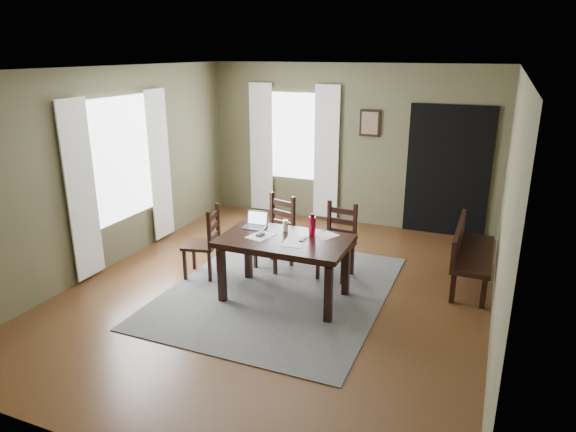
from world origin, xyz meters
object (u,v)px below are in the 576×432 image
at_px(bench, 468,249).
at_px(chair_back_left, 276,233).
at_px(water_bottle, 312,226).
at_px(chair_end, 204,243).
at_px(chair_back_right, 337,242).
at_px(dining_table, 285,246).
at_px(laptop, 256,223).

bearing_deg(bench, chair_back_left, 99.57).
bearing_deg(water_bottle, chair_end, -179.69).
relative_size(chair_end, bench, 0.68).
distance_m(chair_back_left, chair_back_right, 0.88).
height_order(dining_table, bench, bench).
height_order(bench, water_bottle, water_bottle).
distance_m(chair_back_left, bench, 2.53).
relative_size(dining_table, laptop, 5.22).
height_order(dining_table, water_bottle, water_bottle).
relative_size(chair_back_left, water_bottle, 3.55).
bearing_deg(bench, water_bottle, 121.96).
distance_m(bench, water_bottle, 2.08).
bearing_deg(dining_table, water_bottle, 34.15).
relative_size(bench, laptop, 4.81).
relative_size(chair_end, laptop, 3.26).
bearing_deg(chair_back_right, laptop, -140.23).
xyz_separation_m(bench, water_bottle, (-1.73, -1.08, 0.43)).
bearing_deg(chair_end, laptop, 83.11).
bearing_deg(laptop, dining_table, -30.22).
distance_m(dining_table, bench, 2.38).
bearing_deg(chair_back_left, bench, 25.34).
height_order(dining_table, chair_back_right, chair_back_right).
bearing_deg(water_bottle, chair_back_left, 139.30).
height_order(chair_end, bench, chair_end).
bearing_deg(dining_table, chair_end, 170.86).
bearing_deg(water_bottle, bench, 31.96).
bearing_deg(bench, dining_table, 122.37).
height_order(chair_back_left, laptop, chair_back_left).
relative_size(dining_table, chair_end, 1.60).
bearing_deg(chair_back_left, water_bottle, -24.92).
bearing_deg(chair_end, chair_back_left, 120.12).
xyz_separation_m(chair_back_left, water_bottle, (0.76, -0.66, 0.41)).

